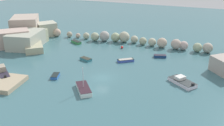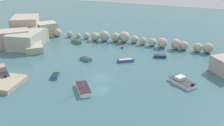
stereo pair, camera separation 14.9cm
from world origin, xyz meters
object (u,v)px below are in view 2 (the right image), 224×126
(channel_buoy, at_px, (122,47))
(moored_boat_4, at_px, (160,56))
(moored_boat_2, at_px, (3,72))
(moored_boat_7, at_px, (76,42))
(moored_boat_1, at_px, (126,60))
(moored_boat_6, at_px, (86,59))
(moored_boat_3, at_px, (182,82))
(moored_boat_5, at_px, (55,76))
(moored_boat_0, at_px, (83,89))

(channel_buoy, xyz_separation_m, moored_boat_4, (10.02, -2.81, -0.03))
(moored_boat_2, relative_size, moored_boat_7, 1.77)
(moored_boat_1, bearing_deg, moored_boat_6, 160.28)
(moored_boat_6, bearing_deg, moored_boat_3, 9.21)
(moored_boat_5, height_order, moored_boat_6, moored_boat_5)
(moored_boat_4, relative_size, moored_boat_5, 1.11)
(moored_boat_5, bearing_deg, moored_boat_4, -60.46)
(moored_boat_0, height_order, moored_boat_4, moored_boat_0)
(moored_boat_0, relative_size, moored_boat_2, 0.88)
(moored_boat_5, bearing_deg, moored_boat_6, -26.46)
(moored_boat_4, bearing_deg, moored_boat_5, -148.98)
(channel_buoy, height_order, moored_boat_2, moored_boat_2)
(moored_boat_3, bearing_deg, moored_boat_6, 26.59)
(moored_boat_3, height_order, moored_boat_5, moored_boat_3)
(moored_boat_1, bearing_deg, moored_boat_4, 2.58)
(moored_boat_3, height_order, moored_boat_6, moored_boat_3)
(moored_boat_1, distance_m, moored_boat_7, 17.90)
(moored_boat_3, xyz_separation_m, moored_boat_5, (-22.96, -5.68, -0.15))
(channel_buoy, distance_m, moored_boat_4, 10.40)
(channel_buoy, relative_size, moored_boat_3, 0.12)
(moored_boat_2, xyz_separation_m, moored_boat_6, (11.55, 12.80, -0.34))
(moored_boat_1, relative_size, moored_boat_6, 1.24)
(moored_boat_2, bearing_deg, moored_boat_1, -102.56)
(channel_buoy, bearing_deg, moored_boat_6, -115.38)
(moored_boat_4, bearing_deg, moored_boat_2, -158.02)
(moored_boat_2, height_order, moored_boat_7, moored_boat_2)
(moored_boat_5, xyz_separation_m, moored_boat_6, (1.65, 9.97, -0.00))
(moored_boat_2, distance_m, moored_boat_3, 33.95)
(moored_boat_5, relative_size, moored_boat_6, 0.92)
(moored_boat_4, bearing_deg, moored_boat_7, 157.85)
(moored_boat_1, height_order, moored_boat_7, moored_boat_7)
(moored_boat_5, bearing_deg, moored_boat_7, -0.40)
(moored_boat_3, relative_size, moored_boat_6, 1.92)
(moored_boat_3, relative_size, moored_boat_7, 1.68)
(moored_boat_3, xyz_separation_m, moored_boat_6, (-21.31, 4.29, -0.16))
(moored_boat_5, bearing_deg, moored_boat_2, 88.85)
(channel_buoy, xyz_separation_m, moored_boat_1, (3.51, -7.96, -0.03))
(channel_buoy, xyz_separation_m, moored_boat_7, (-12.62, -0.20, -0.01))
(moored_boat_1, bearing_deg, moored_boat_2, -178.50)
(moored_boat_5, distance_m, moored_boat_6, 10.11)
(moored_boat_2, bearing_deg, moored_boat_0, -140.82)
(moored_boat_7, bearing_deg, moored_boat_2, -71.58)
(moored_boat_0, relative_size, moored_boat_6, 1.79)
(moored_boat_1, xyz_separation_m, moored_boat_6, (-8.44, -2.44, -0.01))
(moored_boat_5, distance_m, moored_boat_7, 21.05)
(channel_buoy, relative_size, moored_boat_4, 0.22)
(moored_boat_1, bearing_deg, moored_boat_3, -63.39)
(moored_boat_1, bearing_deg, moored_boat_5, -164.93)
(moored_boat_2, relative_size, moored_boat_6, 2.03)
(channel_buoy, relative_size, moored_boat_6, 0.23)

